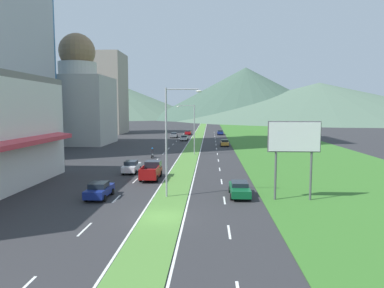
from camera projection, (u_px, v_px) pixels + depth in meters
The scene contains 49 objects.
ground_plane at pixel (162, 217), 27.89m from camera, with size 600.00×600.00×0.00m, color #2D2D30.
grass_median at pixel (195, 143), 87.51m from camera, with size 3.20×240.00×0.06m, color #518438.
grass_verge_right at pixel (280, 143), 86.44m from camera, with size 24.00×240.00×0.06m, color #387028.
lane_dash_left_2 at pixel (85, 229), 25.17m from camera, with size 0.16×2.80×0.01m, color silver.
lane_dash_left_3 at pixel (116, 199), 33.61m from camera, with size 0.16×2.80×0.01m, color silver.
lane_dash_left_4 at pixel (135, 181), 42.06m from camera, with size 0.16×2.80×0.01m, color silver.
lane_dash_left_5 at pixel (148, 169), 50.50m from camera, with size 0.16×2.80×0.01m, color silver.
lane_dash_left_6 at pixel (157, 160), 58.94m from camera, with size 0.16×2.80×0.01m, color silver.
lane_dash_left_7 at pixel (164, 154), 67.39m from camera, with size 0.16×2.80×0.01m, color silver.
lane_dash_left_8 at pixel (169, 148), 75.83m from camera, with size 0.16×2.80×0.01m, color silver.
lane_dash_left_9 at pixel (173, 144), 84.28m from camera, with size 0.16×2.80×0.01m, color silver.
lane_dash_left_10 at pixel (176, 141), 92.72m from camera, with size 0.16×2.80×0.01m, color silver.
lane_dash_left_11 at pixel (179, 138), 101.16m from camera, with size 0.16×2.80×0.01m, color silver.
lane_dash_left_12 at pixel (182, 136), 109.61m from camera, with size 0.16×2.80×0.01m, color silver.
lane_dash_left_13 at pixel (184, 134), 118.05m from camera, with size 0.16×2.80×0.01m, color silver.
lane_dash_left_14 at pixel (185, 132), 126.50m from camera, with size 0.16×2.80×0.01m, color silver.
lane_dash_right_2 at pixel (229, 232), 24.64m from camera, with size 0.16×2.80×0.01m, color silver.
lane_dash_right_3 at pixel (224, 200), 33.09m from camera, with size 0.16×2.80×0.01m, color silver.
lane_dash_right_4 at pixel (222, 182), 41.53m from camera, with size 0.16×2.80×0.01m, color silver.
lane_dash_right_5 at pixel (220, 169), 49.97m from camera, with size 0.16×2.80×0.01m, color silver.
lane_dash_right_6 at pixel (218, 160), 58.42m from camera, with size 0.16×2.80×0.01m, color silver.
lane_dash_right_7 at pixel (217, 154), 66.86m from camera, with size 0.16×2.80×0.01m, color silver.
lane_dash_right_8 at pixel (217, 149), 75.31m from camera, with size 0.16×2.80×0.01m, color silver.
lane_dash_right_9 at pixel (216, 145), 83.75m from camera, with size 0.16×2.80×0.01m, color silver.
lane_dash_right_10 at pixel (215, 141), 92.19m from camera, with size 0.16×2.80×0.01m, color silver.
lane_dash_right_11 at pixel (215, 139), 100.64m from camera, with size 0.16×2.80×0.01m, color silver.
lane_dash_right_12 at pixel (215, 136), 109.08m from camera, with size 0.16×2.80×0.01m, color silver.
lane_dash_right_13 at pixel (214, 134), 117.53m from camera, with size 0.16×2.80×0.01m, color silver.
lane_dash_right_14 at pixel (214, 133), 125.97m from camera, with size 0.16×2.80×0.01m, color silver.
edge_line_median_left at pixel (188, 143), 87.60m from camera, with size 0.16×240.00×0.01m, color silver.
edge_line_median_right at pixel (202, 143), 87.42m from camera, with size 0.16×240.00×0.01m, color silver.
domed_building at pixel (79, 100), 85.17m from camera, with size 14.76×14.76×26.16m.
midrise_colored at pixel (103, 94), 120.97m from camera, with size 14.33×14.33×27.04m, color #9E9384.
hill_far_left at pixel (107, 99), 315.31m from camera, with size 172.31×172.31×33.58m, color #516B56.
hill_far_center at pixel (245, 93), 280.89m from camera, with size 152.60×152.60×40.59m, color #3D5647.
hill_far_right at pixel (319, 101), 260.59m from camera, with size 217.60×217.60×27.22m, color #516B56.
street_lamp_near at pixel (170, 135), 33.68m from camera, with size 3.47×0.36×10.47m.
street_lamp_mid at pixel (192, 126), 65.22m from camera, with size 3.39×0.49×9.18m.
billboard_roadside at pixel (294, 141), 32.50m from camera, with size 4.82×0.28×7.38m.
car_0 at pixel (188, 132), 114.70m from camera, with size 2.00×4.76×1.56m.
car_1 at pixel (174, 135), 103.88m from camera, with size 1.94×4.55×1.46m.
car_2 at pixel (220, 132), 115.45m from camera, with size 1.96×4.45×1.49m.
car_3 at pixel (131, 167), 47.30m from camera, with size 1.91×4.53×1.60m.
car_4 at pixel (225, 143), 80.74m from camera, with size 1.88×4.33×1.47m.
car_5 at pixel (184, 138), 94.35m from camera, with size 1.86×4.44×1.44m.
car_6 at pixel (240, 189), 34.57m from camera, with size 1.96×4.77×1.41m.
car_7 at pixel (99, 190), 33.87m from camera, with size 1.97×4.29×1.54m.
pickup_truck_0 at pixel (152, 171), 43.17m from camera, with size 2.18×5.40×2.00m.
motorcycle_rider at pixel (152, 154), 61.42m from camera, with size 0.36×2.00×1.80m.
Camera 1 is at (3.76, -27.01, 8.53)m, focal length 33.27 mm.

